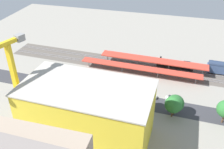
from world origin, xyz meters
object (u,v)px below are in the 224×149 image
Objects in this scene: parked_car_6 at (50,79)px; traffic_light at (84,77)px; parked_car_1 at (151,96)px; box_truck_0 at (69,98)px; parked_car_4 at (88,86)px; street_tree_4 at (110,94)px; parked_car_2 at (129,92)px; street_tree_3 at (173,105)px; box_truck_1 at (98,101)px; tower_crane at (11,81)px; locomotive at (175,65)px; street_tree_0 at (175,103)px; construction_building at (88,114)px; parked_car_0 at (172,99)px; parked_car_3 at (107,89)px; street_tree_5 at (145,98)px; street_tree_1 at (85,88)px; box_truck_2 at (101,101)px; platform_canopy_far at (153,60)px; parked_car_5 at (68,83)px; platform_canopy_near at (140,68)px.

traffic_light reaches higher than parked_car_6.
box_truck_0 reaches higher than parked_car_1.
parked_car_4 is 0.62× the size of street_tree_4.
street_tree_3 reaches higher than parked_car_2.
box_truck_1 is (-24.81, 10.06, 0.88)m from parked_car_6.
street_tree_4 reaches higher than traffic_light.
traffic_light is (-11.96, -27.51, -13.30)m from tower_crane.
locomotive is 2.00× the size of street_tree_3.
construction_building is at bearing 34.91° from street_tree_0.
parked_car_4 is 34.32m from tower_crane.
parked_car_0 is 25.34m from parked_car_3.
street_tree_5 is at bearing 75.13° from locomotive.
parked_car_0 is 0.53× the size of street_tree_1.
street_tree_0 is at bearing -176.07° from box_truck_1.
box_truck_2 is at bearing -144.46° from box_truck_1.
street_tree_5 is (-1.02, 30.68, 1.23)m from platform_canopy_far.
parked_car_2 is 16.92m from parked_car_4.
street_tree_5 reaches higher than parked_car_5.
box_truck_0 is 0.96× the size of street_tree_1.
parked_car_1 is at bearing 175.97° from parked_car_2.
street_tree_4 is at bearing 32.48° from parked_car_1.
construction_building is at bearing 74.38° from parked_car_2.
traffic_light is (18.72, -0.39, 3.66)m from parked_car_2.
parked_car_3 is at bearing -88.11° from box_truck_2.
tower_crane is 3.51× the size of box_truck_0.
parked_car_2 is 12.45m from street_tree_5.
parked_car_4 is at bearing 37.53° from locomotive.
street_tree_4 is 0.91× the size of street_tree_5.
street_tree_0 reaches higher than parked_car_1.
street_tree_4 is 1.11× the size of traffic_light.
parked_car_4 is (23.41, 22.65, -3.57)m from platform_canopy_far.
tower_crane is (4.95, 26.81, 16.95)m from parked_car_5.
tower_crane is 26.82m from street_tree_1.
parked_car_2 is at bearing -150.37° from box_truck_0.
parked_car_4 is at bearing -14.53° from street_tree_3.
street_tree_5 is (-33.26, 8.36, 4.81)m from parked_car_5.
parked_car_5 is 0.53× the size of street_tree_5.
locomotive reaches higher than box_truck_2.
traffic_light reaches higher than platform_canopy_near.
parked_car_1 is (-2.28, 22.63, -3.61)m from platform_canopy_far.
locomotive is 33.51m from street_tree_0.
parked_car_4 is 10.19m from street_tree_1.
street_tree_4 reaches higher than locomotive.
street_tree_4 is (21.50, 34.41, 3.59)m from locomotive.
street_tree_3 reaches higher than parked_car_5.
box_truck_0 reaches higher than parked_car_5.
parked_car_5 is 19.68m from box_truck_2.
platform_canopy_far is at bearing -65.46° from parked_car_0.
parked_car_0 is 0.59× the size of street_tree_5.
parked_car_1 is at bearing 179.49° from parked_car_5.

